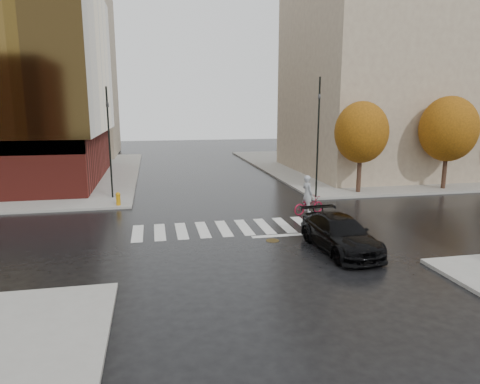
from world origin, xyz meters
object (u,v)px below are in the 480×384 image
object	(u,v)px
traffic_light_ne	(318,129)
cyclist	(308,201)
sedan	(340,234)
traffic_light_nw	(109,135)
fire_hydrant	(118,198)

from	to	relation	value
traffic_light_ne	cyclist	bearing A→B (deg)	75.77
sedan	traffic_light_nw	xyz separation A→B (m)	(-10.80, 12.90, 3.62)
sedan	traffic_light_nw	size ratio (longest dim) A/B	0.71
cyclist	traffic_light_nw	xyz separation A→B (m)	(-11.70, 6.50, 3.58)
cyclist	traffic_light_nw	bearing A→B (deg)	43.90
traffic_light_nw	traffic_light_ne	world-z (taller)	traffic_light_ne
fire_hydrant	sedan	bearing A→B (deg)	-45.44
traffic_light_ne	sedan	bearing A→B (deg)	87.67
cyclist	fire_hydrant	bearing A→B (deg)	53.20
traffic_light_nw	traffic_light_ne	size ratio (longest dim) A/B	0.92
sedan	traffic_light_nw	bearing A→B (deg)	127.28
fire_hydrant	traffic_light_ne	bearing A→B (deg)	-0.87
sedan	cyclist	bearing A→B (deg)	79.36
traffic_light_ne	fire_hydrant	bearing A→B (deg)	12.66
cyclist	traffic_light_nw	distance (m)	13.85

